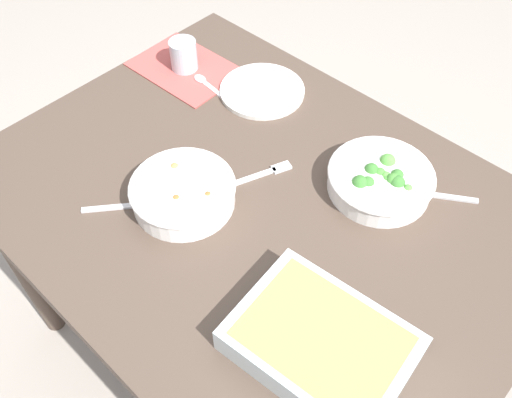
{
  "coord_description": "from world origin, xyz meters",
  "views": [
    {
      "loc": [
        0.52,
        -0.56,
        1.66
      ],
      "look_at": [
        0.0,
        0.0,
        0.74
      ],
      "focal_mm": 38.55,
      "sensor_mm": 36.0,
      "label": 1
    }
  ],
  "objects_px": {
    "stew_bowl": "(183,192)",
    "broccoli_bowl": "(380,179)",
    "fork_on_table": "(261,175)",
    "spoon_by_broccoli": "(425,193)",
    "drink_cup": "(184,57)",
    "side_plate": "(262,91)",
    "spoon_spare": "(210,87)",
    "baking_dish": "(321,342)",
    "spoon_by_stew": "(135,205)"
  },
  "relations": [
    {
      "from": "stew_bowl",
      "to": "broccoli_bowl",
      "type": "xyz_separation_m",
      "value": [
        0.28,
        0.32,
        -0.0
      ]
    },
    {
      "from": "side_plate",
      "to": "spoon_spare",
      "type": "bearing_deg",
      "value": -144.17
    },
    {
      "from": "side_plate",
      "to": "spoon_by_broccoli",
      "type": "distance_m",
      "value": 0.5
    },
    {
      "from": "broccoli_bowl",
      "to": "drink_cup",
      "type": "distance_m",
      "value": 0.63
    },
    {
      "from": "stew_bowl",
      "to": "fork_on_table",
      "type": "distance_m",
      "value": 0.18
    },
    {
      "from": "drink_cup",
      "to": "fork_on_table",
      "type": "height_order",
      "value": "drink_cup"
    },
    {
      "from": "spoon_by_broccoli",
      "to": "stew_bowl",
      "type": "bearing_deg",
      "value": -134.62
    },
    {
      "from": "side_plate",
      "to": "spoon_spare",
      "type": "relative_size",
      "value": 1.25
    },
    {
      "from": "baking_dish",
      "to": "fork_on_table",
      "type": "distance_m",
      "value": 0.43
    },
    {
      "from": "stew_bowl",
      "to": "drink_cup",
      "type": "xyz_separation_m",
      "value": [
        -0.35,
        0.32,
        0.01
      ]
    },
    {
      "from": "fork_on_table",
      "to": "baking_dish",
      "type": "bearing_deg",
      "value": -33.23
    },
    {
      "from": "baking_dish",
      "to": "spoon_by_broccoli",
      "type": "xyz_separation_m",
      "value": [
        -0.06,
        0.44,
        -0.03
      ]
    },
    {
      "from": "baking_dish",
      "to": "spoon_by_stew",
      "type": "bearing_deg",
      "value": -178.3
    },
    {
      "from": "broccoli_bowl",
      "to": "baking_dish",
      "type": "distance_m",
      "value": 0.41
    },
    {
      "from": "stew_bowl",
      "to": "spoon_spare",
      "type": "relative_size",
      "value": 1.29
    },
    {
      "from": "spoon_by_stew",
      "to": "fork_on_table",
      "type": "height_order",
      "value": "spoon_by_stew"
    },
    {
      "from": "broccoli_bowl",
      "to": "fork_on_table",
      "type": "xyz_separation_m",
      "value": [
        -0.22,
        -0.15,
        -0.03
      ]
    },
    {
      "from": "baking_dish",
      "to": "drink_cup",
      "type": "bearing_deg",
      "value": 153.75
    },
    {
      "from": "stew_bowl",
      "to": "baking_dish",
      "type": "height_order",
      "value": "same"
    },
    {
      "from": "spoon_by_broccoli",
      "to": "fork_on_table",
      "type": "xyz_separation_m",
      "value": [
        -0.3,
        -0.2,
        -0.0
      ]
    },
    {
      "from": "baking_dish",
      "to": "drink_cup",
      "type": "relative_size",
      "value": 3.76
    },
    {
      "from": "broccoli_bowl",
      "to": "spoon_by_broccoli",
      "type": "distance_m",
      "value": 0.1
    },
    {
      "from": "drink_cup",
      "to": "spoon_by_stew",
      "type": "height_order",
      "value": "drink_cup"
    },
    {
      "from": "spoon_by_stew",
      "to": "spoon_by_broccoli",
      "type": "relative_size",
      "value": 0.93
    },
    {
      "from": "stew_bowl",
      "to": "side_plate",
      "type": "distance_m",
      "value": 0.41
    },
    {
      "from": "baking_dish",
      "to": "fork_on_table",
      "type": "bearing_deg",
      "value": 146.77
    },
    {
      "from": "broccoli_bowl",
      "to": "side_plate",
      "type": "distance_m",
      "value": 0.42
    },
    {
      "from": "stew_bowl",
      "to": "fork_on_table",
      "type": "bearing_deg",
      "value": 68.21
    },
    {
      "from": "baking_dish",
      "to": "spoon_spare",
      "type": "xyz_separation_m",
      "value": [
        -0.67,
        0.37,
        -0.03
      ]
    },
    {
      "from": "broccoli_bowl",
      "to": "spoon_by_stew",
      "type": "height_order",
      "value": "broccoli_bowl"
    },
    {
      "from": "stew_bowl",
      "to": "side_plate",
      "type": "height_order",
      "value": "stew_bowl"
    },
    {
      "from": "broccoli_bowl",
      "to": "drink_cup",
      "type": "height_order",
      "value": "drink_cup"
    },
    {
      "from": "broccoli_bowl",
      "to": "baking_dish",
      "type": "height_order",
      "value": "broccoli_bowl"
    },
    {
      "from": "stew_bowl",
      "to": "baking_dish",
      "type": "relative_size",
      "value": 0.71
    },
    {
      "from": "stew_bowl",
      "to": "spoon_by_stew",
      "type": "bearing_deg",
      "value": -129.9
    },
    {
      "from": "baking_dish",
      "to": "spoon_spare",
      "type": "height_order",
      "value": "baking_dish"
    },
    {
      "from": "drink_cup",
      "to": "fork_on_table",
      "type": "bearing_deg",
      "value": -19.44
    },
    {
      "from": "broccoli_bowl",
      "to": "fork_on_table",
      "type": "bearing_deg",
      "value": -145.28
    },
    {
      "from": "stew_bowl",
      "to": "drink_cup",
      "type": "bearing_deg",
      "value": 137.76
    },
    {
      "from": "fork_on_table",
      "to": "drink_cup",
      "type": "bearing_deg",
      "value": 160.56
    },
    {
      "from": "baking_dish",
      "to": "drink_cup",
      "type": "height_order",
      "value": "drink_cup"
    },
    {
      "from": "broccoli_bowl",
      "to": "side_plate",
      "type": "height_order",
      "value": "broccoli_bowl"
    },
    {
      "from": "stew_bowl",
      "to": "broccoli_bowl",
      "type": "bearing_deg",
      "value": 48.38
    },
    {
      "from": "baking_dish",
      "to": "fork_on_table",
      "type": "xyz_separation_m",
      "value": [
        -0.36,
        0.24,
        -0.03
      ]
    },
    {
      "from": "drink_cup",
      "to": "side_plate",
      "type": "height_order",
      "value": "drink_cup"
    },
    {
      "from": "side_plate",
      "to": "spoon_by_stew",
      "type": "distance_m",
      "value": 0.47
    },
    {
      "from": "drink_cup",
      "to": "broccoli_bowl",
      "type": "bearing_deg",
      "value": 0.22
    },
    {
      "from": "fork_on_table",
      "to": "spoon_by_broccoli",
      "type": "bearing_deg",
      "value": 34.15
    },
    {
      "from": "spoon_by_stew",
      "to": "drink_cup",
      "type": "bearing_deg",
      "value": 125.16
    },
    {
      "from": "stew_bowl",
      "to": "spoon_by_broccoli",
      "type": "distance_m",
      "value": 0.53
    }
  ]
}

